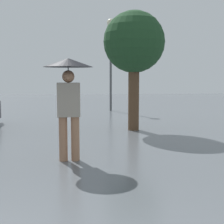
{
  "coord_description": "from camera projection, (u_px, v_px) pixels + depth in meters",
  "views": [
    {
      "loc": [
        0.16,
        -1.42,
        1.56
      ],
      "look_at": [
        0.93,
        4.47,
        0.92
      ],
      "focal_mm": 50.0,
      "sensor_mm": 36.0,
      "label": 1
    }
  ],
  "objects": [
    {
      "name": "street_lamp",
      "position": [
        111.0,
        46.0,
        14.89
      ],
      "size": [
        0.37,
        0.37,
        4.39
      ],
      "color": "#515456",
      "rests_on": "ground_plane"
    },
    {
      "name": "pedestrian",
      "position": [
        68.0,
        86.0,
        5.81
      ],
      "size": [
        0.93,
        0.93,
        1.94
      ],
      "color": "#9E7051",
      "rests_on": "ground_plane"
    },
    {
      "name": "tree",
      "position": [
        134.0,
        44.0,
        9.26
      ],
      "size": [
        1.83,
        1.83,
        3.56
      ],
      "color": "brown",
      "rests_on": "ground_plane"
    }
  ]
}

